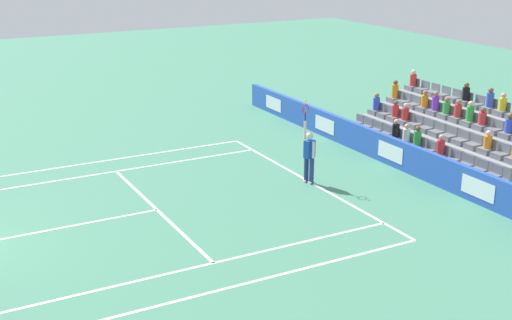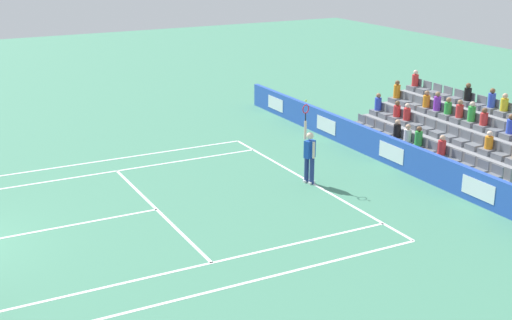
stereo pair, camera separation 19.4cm
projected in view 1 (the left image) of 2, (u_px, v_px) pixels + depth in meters
line_baseline at (308, 181)px, 23.82m from camera, size 10.97×0.10×0.01m
line_service at (157, 210)px, 21.35m from camera, size 8.23×0.10×0.01m
line_centre_service at (51, 230)px, 19.91m from camera, size 0.10×6.40×0.01m
line_singles_sideline_left at (104, 173)px, 24.59m from camera, size 0.10×11.89×0.01m
line_singles_sideline_right at (197, 267)px, 17.70m from camera, size 0.10×11.89×0.01m
line_doubles_sideline_left at (93, 163)px, 25.74m from camera, size 0.10×11.89×0.01m
line_doubles_sideline_right at (220, 290)px, 16.55m from camera, size 0.10×11.89×0.01m
line_centre_mark at (306, 182)px, 23.78m from camera, size 0.10×0.20×0.01m
sponsor_barrier at (393, 152)px, 25.28m from camera, size 21.44×0.22×1.05m
tennis_player at (309, 155)px, 23.38m from camera, size 0.54×0.42×2.85m
stadium_stand at (454, 136)px, 26.54m from camera, size 8.06×3.80×2.60m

